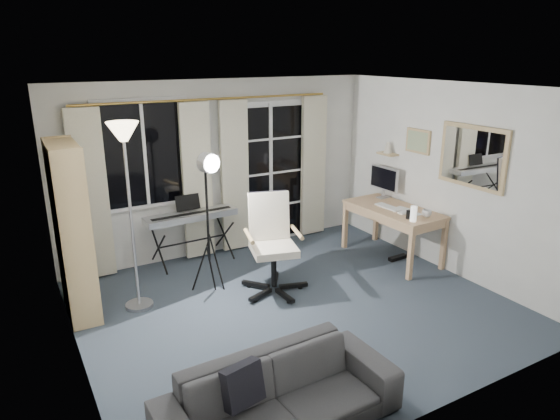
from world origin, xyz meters
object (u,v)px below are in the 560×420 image
object	(u,v)px
keyboard_piano	(191,217)
monitor	(384,179)
office_chair	(271,234)
sofa	(280,387)
desk	(393,214)
studio_light	(208,180)
mug	(427,212)
torchiere_lamp	(126,161)
bookshelf	(70,236)

from	to	relation	value
keyboard_piano	monitor	xyz separation A→B (m)	(2.65, -0.70, 0.33)
office_chair	sofa	size ratio (longest dim) A/B	0.63
keyboard_piano	monitor	size ratio (longest dim) A/B	2.35
desk	monitor	bearing A→B (deg)	64.00
studio_light	mug	xyz separation A→B (m)	(2.63, -0.77, -0.59)
desk	monitor	world-z (taller)	monitor
keyboard_piano	office_chair	size ratio (longest dim) A/B	1.05
keyboard_piano	office_chair	xyz separation A→B (m)	(0.58, -1.12, 0.02)
torchiere_lamp	monitor	xyz separation A→B (m)	(3.59, 0.11, -0.66)
monitor	office_chair	bearing A→B (deg)	-170.93
office_chair	bookshelf	bearing A→B (deg)	-177.78
torchiere_lamp	sofa	xyz separation A→B (m)	(0.43, -2.43, -1.30)
desk	office_chair	bearing A→B (deg)	176.67
studio_light	torchiere_lamp	bearing A→B (deg)	157.32
monitor	mug	world-z (taller)	monitor
monitor	sofa	xyz separation A→B (m)	(-3.16, -2.55, -0.64)
monitor	sofa	distance (m)	4.11
keyboard_piano	studio_light	xyz separation A→B (m)	(-0.08, -0.88, 0.70)
keyboard_piano	office_chair	bearing A→B (deg)	-64.74
monitor	sofa	size ratio (longest dim) A/B	0.28
bookshelf	desk	distance (m)	4.05
bookshelf	keyboard_piano	size ratio (longest dim) A/B	1.53
keyboard_piano	desk	size ratio (longest dim) A/B	0.89
studio_light	sofa	bearing A→B (deg)	-118.87
torchiere_lamp	mug	distance (m)	3.70
bookshelf	torchiere_lamp	distance (m)	1.00
bookshelf	torchiere_lamp	size ratio (longest dim) A/B	0.91
studio_light	desk	bearing A→B (deg)	-24.64
keyboard_piano	sofa	world-z (taller)	keyboard_piano
keyboard_piano	office_chair	world-z (taller)	office_chair
studio_light	office_chair	size ratio (longest dim) A/B	1.47
torchiere_lamp	bookshelf	bearing A→B (deg)	161.88
sofa	studio_light	bearing A→B (deg)	78.04
monitor	keyboard_piano	bearing A→B (deg)	162.82
desk	sofa	world-z (taller)	desk
torchiere_lamp	monitor	distance (m)	3.66
bookshelf	monitor	distance (m)	4.20
desk	sofa	size ratio (longest dim) A/B	0.75
office_chair	monitor	distance (m)	2.13
office_chair	keyboard_piano	bearing A→B (deg)	133.01
torchiere_lamp	studio_light	distance (m)	0.92
keyboard_piano	desk	xyz separation A→B (m)	(2.45, -1.15, -0.03)
mug	studio_light	bearing A→B (deg)	163.61
keyboard_piano	studio_light	bearing A→B (deg)	-97.23
keyboard_piano	monitor	world-z (taller)	monitor
studio_light	bookshelf	bearing A→B (deg)	151.44
studio_light	mug	size ratio (longest dim) A/B	14.40
sofa	desk	bearing A→B (deg)	33.71
office_chair	mug	bearing A→B (deg)	0.47
office_chair	mug	distance (m)	2.04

